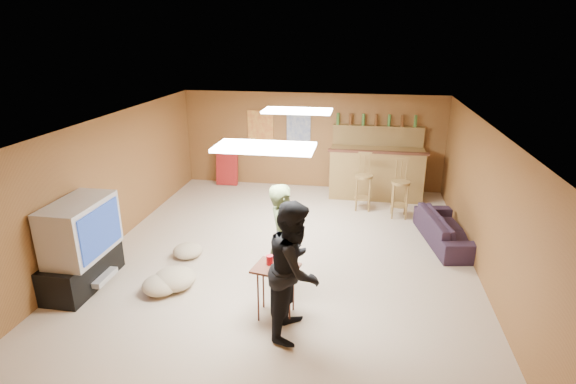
% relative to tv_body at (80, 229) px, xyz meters
% --- Properties ---
extents(ground, '(7.00, 7.00, 0.00)m').
position_rel_tv_body_xyz_m(ground, '(2.65, 1.50, -0.90)').
color(ground, '#BDA790').
rests_on(ground, ground).
extents(ceiling, '(6.00, 7.00, 0.02)m').
position_rel_tv_body_xyz_m(ceiling, '(2.65, 1.50, 1.30)').
color(ceiling, silver).
rests_on(ceiling, ground).
extents(wall_back, '(6.00, 0.02, 2.20)m').
position_rel_tv_body_xyz_m(wall_back, '(2.65, 5.00, 0.20)').
color(wall_back, brown).
rests_on(wall_back, ground).
extents(wall_front, '(6.00, 0.02, 2.20)m').
position_rel_tv_body_xyz_m(wall_front, '(2.65, -2.00, 0.20)').
color(wall_front, brown).
rests_on(wall_front, ground).
extents(wall_left, '(0.02, 7.00, 2.20)m').
position_rel_tv_body_xyz_m(wall_left, '(-0.35, 1.50, 0.20)').
color(wall_left, brown).
rests_on(wall_left, ground).
extents(wall_right, '(0.02, 7.00, 2.20)m').
position_rel_tv_body_xyz_m(wall_right, '(5.65, 1.50, 0.20)').
color(wall_right, brown).
rests_on(wall_right, ground).
extents(tv_stand, '(0.55, 1.30, 0.50)m').
position_rel_tv_body_xyz_m(tv_stand, '(-0.07, 0.00, -0.65)').
color(tv_stand, black).
rests_on(tv_stand, ground).
extents(dvd_box, '(0.35, 0.50, 0.08)m').
position_rel_tv_body_xyz_m(dvd_box, '(0.15, 0.00, -0.75)').
color(dvd_box, '#B2B2B7').
rests_on(dvd_box, tv_stand).
extents(tv_body, '(0.60, 1.10, 0.80)m').
position_rel_tv_body_xyz_m(tv_body, '(0.00, 0.00, 0.00)').
color(tv_body, '#B2B2B7').
rests_on(tv_body, tv_stand).
extents(tv_screen, '(0.02, 0.95, 0.65)m').
position_rel_tv_body_xyz_m(tv_screen, '(0.31, 0.00, 0.00)').
color(tv_screen, navy).
rests_on(tv_screen, tv_body).
extents(bar_counter, '(2.00, 0.60, 1.10)m').
position_rel_tv_body_xyz_m(bar_counter, '(4.15, 4.45, -0.35)').
color(bar_counter, brown).
rests_on(bar_counter, ground).
extents(bar_lip, '(2.10, 0.12, 0.05)m').
position_rel_tv_body_xyz_m(bar_lip, '(4.15, 4.20, 0.20)').
color(bar_lip, '#442015').
rests_on(bar_lip, bar_counter).
extents(bar_shelf, '(2.00, 0.18, 0.05)m').
position_rel_tv_body_xyz_m(bar_shelf, '(4.15, 4.90, 0.60)').
color(bar_shelf, brown).
rests_on(bar_shelf, bar_backing).
extents(bar_backing, '(2.00, 0.14, 0.60)m').
position_rel_tv_body_xyz_m(bar_backing, '(4.15, 4.92, 0.30)').
color(bar_backing, brown).
rests_on(bar_backing, bar_counter).
extents(poster_left, '(0.60, 0.03, 0.85)m').
position_rel_tv_body_xyz_m(poster_left, '(1.45, 4.96, 0.45)').
color(poster_left, '#BF3F26').
rests_on(poster_left, wall_back).
extents(poster_right, '(0.55, 0.03, 0.80)m').
position_rel_tv_body_xyz_m(poster_right, '(2.35, 4.96, 0.45)').
color(poster_right, '#334C99').
rests_on(poster_right, wall_back).
extents(folding_chair_stack, '(0.50, 0.26, 0.91)m').
position_rel_tv_body_xyz_m(folding_chair_stack, '(0.65, 4.80, -0.45)').
color(folding_chair_stack, '#A21E1E').
rests_on(folding_chair_stack, ground).
extents(ceiling_panel_front, '(1.20, 0.60, 0.04)m').
position_rel_tv_body_xyz_m(ceiling_panel_front, '(2.65, 0.00, 1.27)').
color(ceiling_panel_front, white).
rests_on(ceiling_panel_front, ceiling).
extents(ceiling_panel_back, '(1.20, 0.60, 0.04)m').
position_rel_tv_body_xyz_m(ceiling_panel_back, '(2.65, 2.70, 1.27)').
color(ceiling_panel_back, white).
rests_on(ceiling_panel_back, ceiling).
extents(person_olive, '(0.55, 0.68, 1.63)m').
position_rel_tv_body_xyz_m(person_olive, '(2.83, 0.25, -0.08)').
color(person_olive, '#475430').
rests_on(person_olive, ground).
extents(person_black, '(0.70, 0.87, 1.69)m').
position_rel_tv_body_xyz_m(person_black, '(3.10, -0.53, -0.05)').
color(person_black, black).
rests_on(person_black, ground).
extents(sofa, '(0.98, 1.84, 0.51)m').
position_rel_tv_body_xyz_m(sofa, '(5.35, 2.33, -0.65)').
color(sofa, black).
rests_on(sofa, ground).
extents(tray_table, '(0.62, 0.53, 0.71)m').
position_rel_tv_body_xyz_m(tray_table, '(2.83, -0.28, -0.55)').
color(tray_table, '#442015').
rests_on(tray_table, ground).
extents(cup_red_near, '(0.09, 0.09, 0.12)m').
position_rel_tv_body_xyz_m(cup_red_near, '(2.74, -0.21, -0.13)').
color(cup_red_near, '#AD0B17').
rests_on(cup_red_near, tray_table).
extents(cup_red_far, '(0.09, 0.09, 0.11)m').
position_rel_tv_body_xyz_m(cup_red_far, '(2.89, -0.34, -0.14)').
color(cup_red_far, '#AD0B17').
rests_on(cup_red_far, tray_table).
extents(cup_blue, '(0.10, 0.10, 0.12)m').
position_rel_tv_body_xyz_m(cup_blue, '(2.95, -0.19, -0.14)').
color(cup_blue, navy).
rests_on(cup_blue, tray_table).
extents(bar_stool_left, '(0.42, 0.42, 1.15)m').
position_rel_tv_body_xyz_m(bar_stool_left, '(3.88, 3.67, -0.32)').
color(bar_stool_left, brown).
rests_on(bar_stool_left, ground).
extents(bar_stool_right, '(0.38, 0.38, 1.13)m').
position_rel_tv_body_xyz_m(bar_stool_right, '(4.60, 3.38, -0.34)').
color(bar_stool_right, brown).
rests_on(bar_stool_right, ground).
extents(cushion_near_tv, '(0.75, 0.75, 0.28)m').
position_rel_tv_body_xyz_m(cushion_near_tv, '(1.25, 0.15, -0.76)').
color(cushion_near_tv, tan).
rests_on(cushion_near_tv, ground).
extents(cushion_mid, '(0.61, 0.61, 0.21)m').
position_rel_tv_body_xyz_m(cushion_mid, '(1.09, 1.08, -0.79)').
color(cushion_mid, tan).
rests_on(cushion_mid, ground).
extents(cushion_far, '(0.64, 0.64, 0.24)m').
position_rel_tv_body_xyz_m(cushion_far, '(1.12, -0.01, -0.78)').
color(cushion_far, tan).
rests_on(cushion_far, ground).
extents(bottle_row, '(1.76, 0.08, 0.26)m').
position_rel_tv_body_xyz_m(bottle_row, '(4.09, 4.88, 0.75)').
color(bottle_row, '#3F7233').
rests_on(bottle_row, bar_shelf).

